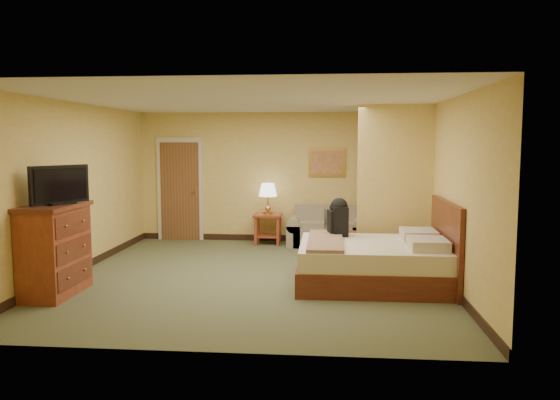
# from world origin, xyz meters

# --- Properties ---
(floor) EXTENTS (6.00, 6.00, 0.00)m
(floor) POSITION_xyz_m (0.00, 0.00, 0.00)
(floor) COLOR #525839
(floor) RESTS_ON ground
(ceiling) EXTENTS (6.00, 6.00, 0.00)m
(ceiling) POSITION_xyz_m (0.00, 0.00, 2.60)
(ceiling) COLOR white
(ceiling) RESTS_ON back_wall
(back_wall) EXTENTS (5.50, 0.02, 2.60)m
(back_wall) POSITION_xyz_m (0.00, 3.00, 1.30)
(back_wall) COLOR #DDBB5E
(back_wall) RESTS_ON floor
(left_wall) EXTENTS (0.02, 6.00, 2.60)m
(left_wall) POSITION_xyz_m (-2.75, 0.00, 1.30)
(left_wall) COLOR #DDBB5E
(left_wall) RESTS_ON floor
(right_wall) EXTENTS (0.02, 6.00, 2.60)m
(right_wall) POSITION_xyz_m (2.75, 0.00, 1.30)
(right_wall) COLOR #DDBB5E
(right_wall) RESTS_ON floor
(partition) EXTENTS (1.20, 0.15, 2.60)m
(partition) POSITION_xyz_m (2.15, 0.93, 1.30)
(partition) COLOR #DDBB5E
(partition) RESTS_ON floor
(door) EXTENTS (0.94, 0.16, 2.10)m
(door) POSITION_xyz_m (-1.95, 2.96, 1.03)
(door) COLOR beige
(door) RESTS_ON floor
(baseboard) EXTENTS (5.50, 0.02, 0.12)m
(baseboard) POSITION_xyz_m (0.00, 2.99, 0.06)
(baseboard) COLOR black
(baseboard) RESTS_ON floor
(loveseat) EXTENTS (1.51, 0.70, 0.76)m
(loveseat) POSITION_xyz_m (1.05, 2.57, 0.25)
(loveseat) COLOR gray
(loveseat) RESTS_ON floor
(side_table) EXTENTS (0.54, 0.54, 0.60)m
(side_table) POSITION_xyz_m (-0.10, 2.65, 0.39)
(side_table) COLOR maroon
(side_table) RESTS_ON floor
(table_lamp) EXTENTS (0.36, 0.36, 0.60)m
(table_lamp) POSITION_xyz_m (-0.10, 2.65, 1.06)
(table_lamp) COLOR #B88643
(table_lamp) RESTS_ON side_table
(coffee_table) EXTENTS (0.78, 0.78, 0.42)m
(coffee_table) POSITION_xyz_m (1.30, 1.58, 0.30)
(coffee_table) COLOR maroon
(coffee_table) RESTS_ON floor
(wall_picture) EXTENTS (0.73, 0.04, 0.57)m
(wall_picture) POSITION_xyz_m (1.05, 2.97, 1.60)
(wall_picture) COLOR #B78E3F
(wall_picture) RESTS_ON back_wall
(dresser) EXTENTS (0.59, 1.12, 1.20)m
(dresser) POSITION_xyz_m (-2.48, -1.22, 0.60)
(dresser) COLOR maroon
(dresser) RESTS_ON floor
(tv) EXTENTS (0.46, 0.75, 0.51)m
(tv) POSITION_xyz_m (-2.38, -1.22, 1.44)
(tv) COLOR black
(tv) RESTS_ON dresser
(bed) EXTENTS (2.17, 1.85, 1.19)m
(bed) POSITION_xyz_m (1.81, -0.31, 0.32)
(bed) COLOR #542013
(bed) RESTS_ON floor
(backpack) EXTENTS (0.29, 0.37, 0.58)m
(backpack) POSITION_xyz_m (1.24, 0.28, 0.89)
(backpack) COLOR black
(backpack) RESTS_ON bed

